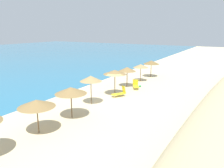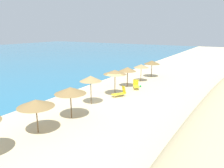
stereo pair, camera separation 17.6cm
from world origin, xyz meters
name	(u,v)px [view 2 (the right image)]	position (x,y,z in m)	size (l,w,h in m)	color
ground_plane	(115,100)	(0.00, 0.00, 0.00)	(160.00, 160.00, 0.00)	beige
dune_ridge	(222,124)	(-3.19, -10.00, 0.93)	(50.06, 4.29, 1.86)	#C9B586
beach_umbrella_1	(36,103)	(-8.89, 1.00, 2.15)	(2.52, 2.52, 2.40)	brown
beach_umbrella_2	(70,90)	(-5.67, 0.76, 2.30)	(2.53, 2.53, 2.57)	brown
beach_umbrella_3	(91,79)	(-2.17, 1.33, 2.52)	(2.07, 2.07, 2.79)	brown
beach_umbrella_4	(115,72)	(1.52, 0.84, 2.57)	(2.48, 2.48, 2.81)	brown
beach_umbrella_5	(127,69)	(5.47, 1.35, 2.23)	(2.13, 2.13, 2.50)	brown
beach_umbrella_6	(141,66)	(9.04, 1.07, 2.15)	(2.05, 2.05, 2.39)	brown
beach_umbrella_7	(152,62)	(12.53, 0.87, 2.22)	(2.36, 2.36, 2.49)	brown
lounge_chair_0	(136,85)	(5.24, 0.04, 0.44)	(1.63, 1.30, 1.03)	yellow
lounge_chair_1	(120,93)	(1.43, 0.15, 0.44)	(1.59, 1.29, 1.13)	yellow
beach_ball	(140,86)	(6.16, -0.14, 0.13)	(0.26, 0.26, 0.26)	green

